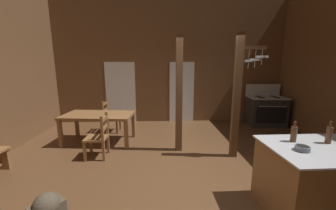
{
  "coord_description": "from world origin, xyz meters",
  "views": [
    {
      "loc": [
        -0.39,
        -3.26,
        1.92
      ],
      "look_at": [
        -0.2,
        1.0,
        1.07
      ],
      "focal_mm": 20.92,
      "sensor_mm": 36.0,
      "label": 1
    }
  ],
  "objects_px": {
    "ladderback_chair_by_post": "(110,117)",
    "mixing_bowl_on_counter": "(302,148)",
    "bottle_short_on_counter": "(329,135)",
    "dining_table": "(99,117)",
    "bottle_tall_on_counter": "(294,134)",
    "ladderback_chair_near_window": "(99,137)",
    "stove_range": "(266,110)"
  },
  "relations": [
    {
      "from": "ladderback_chair_by_post",
      "to": "mixing_bowl_on_counter",
      "type": "bearing_deg",
      "value": -48.7
    },
    {
      "from": "ladderback_chair_by_post",
      "to": "bottle_short_on_counter",
      "type": "relative_size",
      "value": 3.24
    },
    {
      "from": "dining_table",
      "to": "bottle_tall_on_counter",
      "type": "relative_size",
      "value": 6.38
    },
    {
      "from": "dining_table",
      "to": "ladderback_chair_near_window",
      "type": "distance_m",
      "value": 0.92
    },
    {
      "from": "stove_range",
      "to": "mixing_bowl_on_counter",
      "type": "bearing_deg",
      "value": -114.22
    },
    {
      "from": "ladderback_chair_near_window",
      "to": "ladderback_chair_by_post",
      "type": "distance_m",
      "value": 1.71
    },
    {
      "from": "bottle_tall_on_counter",
      "to": "stove_range",
      "type": "bearing_deg",
      "value": 65.21
    },
    {
      "from": "dining_table",
      "to": "ladderback_chair_near_window",
      "type": "xyz_separation_m",
      "value": [
        0.25,
        -0.86,
        -0.2
      ]
    },
    {
      "from": "ladderback_chair_by_post",
      "to": "bottle_short_on_counter",
      "type": "distance_m",
      "value": 5.01
    },
    {
      "from": "ladderback_chair_near_window",
      "to": "stove_range",
      "type": "bearing_deg",
      "value": 24.25
    },
    {
      "from": "stove_range",
      "to": "ladderback_chair_near_window",
      "type": "relative_size",
      "value": 1.39
    },
    {
      "from": "ladderback_chair_near_window",
      "to": "bottle_tall_on_counter",
      "type": "height_order",
      "value": "bottle_tall_on_counter"
    },
    {
      "from": "ladderback_chair_near_window",
      "to": "mixing_bowl_on_counter",
      "type": "xyz_separation_m",
      "value": [
        2.98,
        -1.89,
        0.52
      ]
    },
    {
      "from": "ladderback_chair_near_window",
      "to": "ladderback_chair_by_post",
      "type": "height_order",
      "value": "same"
    },
    {
      "from": "dining_table",
      "to": "ladderback_chair_by_post",
      "type": "relative_size",
      "value": 1.87
    },
    {
      "from": "ladderback_chair_near_window",
      "to": "mixing_bowl_on_counter",
      "type": "distance_m",
      "value": 3.56
    },
    {
      "from": "ladderback_chair_by_post",
      "to": "mixing_bowl_on_counter",
      "type": "xyz_separation_m",
      "value": [
        3.15,
        -3.59,
        0.52
      ]
    },
    {
      "from": "bottle_tall_on_counter",
      "to": "mixing_bowl_on_counter",
      "type": "bearing_deg",
      "value": -105.92
    },
    {
      "from": "stove_range",
      "to": "bottle_tall_on_counter",
      "type": "relative_size",
      "value": 4.75
    },
    {
      "from": "stove_range",
      "to": "dining_table",
      "type": "bearing_deg",
      "value": -165.55
    },
    {
      "from": "ladderback_chair_near_window",
      "to": "ladderback_chair_by_post",
      "type": "relative_size",
      "value": 1.0
    },
    {
      "from": "ladderback_chair_by_post",
      "to": "bottle_short_on_counter",
      "type": "height_order",
      "value": "bottle_short_on_counter"
    },
    {
      "from": "ladderback_chair_near_window",
      "to": "bottle_tall_on_counter",
      "type": "xyz_separation_m",
      "value": [
        3.06,
        -1.61,
        0.6
      ]
    },
    {
      "from": "ladderback_chair_near_window",
      "to": "bottle_tall_on_counter",
      "type": "relative_size",
      "value": 3.42
    },
    {
      "from": "bottle_tall_on_counter",
      "to": "dining_table",
      "type": "bearing_deg",
      "value": 143.15
    },
    {
      "from": "stove_range",
      "to": "ladderback_chair_by_post",
      "type": "relative_size",
      "value": 1.39
    },
    {
      "from": "stove_range",
      "to": "ladderback_chair_near_window",
      "type": "distance_m",
      "value": 5.26
    },
    {
      "from": "stove_range",
      "to": "mixing_bowl_on_counter",
      "type": "xyz_separation_m",
      "value": [
        -1.82,
        -4.05,
        0.49
      ]
    },
    {
      "from": "dining_table",
      "to": "bottle_tall_on_counter",
      "type": "xyz_separation_m",
      "value": [
        3.3,
        -2.47,
        0.4
      ]
    },
    {
      "from": "bottle_tall_on_counter",
      "to": "bottle_short_on_counter",
      "type": "relative_size",
      "value": 0.95
    },
    {
      "from": "ladderback_chair_by_post",
      "to": "bottle_tall_on_counter",
      "type": "xyz_separation_m",
      "value": [
        3.23,
        -3.31,
        0.6
      ]
    },
    {
      "from": "mixing_bowl_on_counter",
      "to": "dining_table",
      "type": "bearing_deg",
      "value": 139.47
    }
  ]
}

